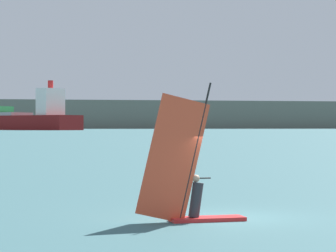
% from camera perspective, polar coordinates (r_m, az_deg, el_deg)
% --- Properties ---
extents(ground_plane, '(4000.00, 4000.00, 0.00)m').
position_cam_1_polar(ground_plane, '(22.42, 4.53, -7.20)').
color(ground_plane, '#386066').
extents(windsurfer, '(3.31, 0.95, 4.15)m').
position_cam_1_polar(windsurfer, '(21.32, 1.70, -4.74)').
color(windsurfer, red).
rests_on(windsurfer, ground_plane).
extents(distant_headland, '(1018.86, 581.13, 34.32)m').
position_cam_1_polar(distant_headland, '(1069.01, -8.92, 0.74)').
color(distant_headland, '#60665B').
rests_on(distant_headland, ground_plane).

